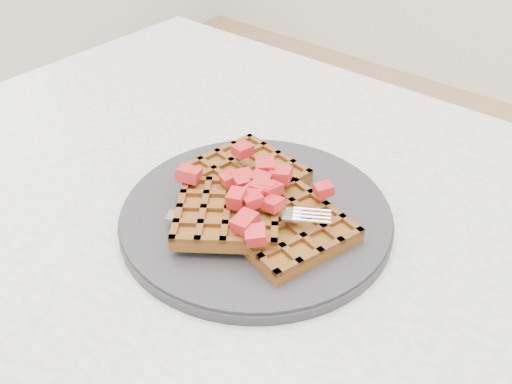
% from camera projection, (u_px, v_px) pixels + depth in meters
% --- Properties ---
extents(table, '(1.20, 0.80, 0.75)m').
position_uv_depth(table, '(297.00, 319.00, 0.67)').
color(table, silver).
rests_on(table, ground).
extents(plate, '(0.30, 0.30, 0.02)m').
position_uv_depth(plate, '(256.00, 215.00, 0.63)').
color(plate, '#242426').
rests_on(plate, table).
extents(waffles, '(0.23, 0.21, 0.03)m').
position_uv_depth(waffles, '(254.00, 203.00, 0.61)').
color(waffles, brown).
rests_on(waffles, plate).
extents(strawberry_pile, '(0.15, 0.15, 0.02)m').
position_uv_depth(strawberry_pile, '(256.00, 181.00, 0.60)').
color(strawberry_pile, '#980005').
rests_on(strawberry_pile, waffles).
extents(fork, '(0.17, 0.12, 0.02)m').
position_uv_depth(fork, '(260.00, 227.00, 0.59)').
color(fork, silver).
rests_on(fork, plate).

